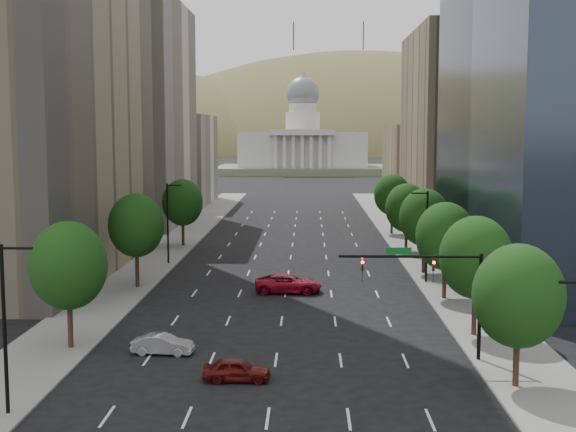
# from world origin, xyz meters

# --- Properties ---
(sidewalk_left) EXTENTS (6.00, 200.00, 0.15)m
(sidewalk_left) POSITION_xyz_m (-15.50, 60.00, 0.07)
(sidewalk_left) COLOR slate
(sidewalk_left) RESTS_ON ground
(sidewalk_right) EXTENTS (6.00, 200.00, 0.15)m
(sidewalk_right) POSITION_xyz_m (15.50, 60.00, 0.07)
(sidewalk_right) COLOR slate
(sidewalk_right) RESTS_ON ground
(midrise_cream_left) EXTENTS (14.00, 30.00, 35.00)m
(midrise_cream_left) POSITION_xyz_m (-25.00, 103.00, 17.50)
(midrise_cream_left) COLOR beige
(midrise_cream_left) RESTS_ON ground
(filler_left) EXTENTS (14.00, 26.00, 18.00)m
(filler_left) POSITION_xyz_m (-25.00, 136.00, 9.00)
(filler_left) COLOR beige
(filler_left) RESTS_ON ground
(parking_tan_right) EXTENTS (14.00, 30.00, 30.00)m
(parking_tan_right) POSITION_xyz_m (25.00, 100.00, 15.00)
(parking_tan_right) COLOR #8C7759
(parking_tan_right) RESTS_ON ground
(filler_right) EXTENTS (14.00, 26.00, 16.00)m
(filler_right) POSITION_xyz_m (25.00, 133.00, 8.00)
(filler_right) COLOR #8C7759
(filler_right) RESTS_ON ground
(tree_right_0) EXTENTS (5.20, 5.20, 8.39)m
(tree_right_0) POSITION_xyz_m (14.00, 25.00, 5.39)
(tree_right_0) COLOR #382316
(tree_right_0) RESTS_ON ground
(tree_right_1) EXTENTS (5.20, 5.20, 8.75)m
(tree_right_1) POSITION_xyz_m (14.00, 36.00, 5.75)
(tree_right_1) COLOR #382316
(tree_right_1) RESTS_ON ground
(tree_right_2) EXTENTS (5.20, 5.20, 8.61)m
(tree_right_2) POSITION_xyz_m (14.00, 48.00, 5.60)
(tree_right_2) COLOR #382316
(tree_right_2) RESTS_ON ground
(tree_right_3) EXTENTS (5.20, 5.20, 8.89)m
(tree_right_3) POSITION_xyz_m (14.00, 60.00, 5.89)
(tree_right_3) COLOR #382316
(tree_right_3) RESTS_ON ground
(tree_right_4) EXTENTS (5.20, 5.20, 8.46)m
(tree_right_4) POSITION_xyz_m (14.00, 74.00, 5.46)
(tree_right_4) COLOR #382316
(tree_right_4) RESTS_ON ground
(tree_right_5) EXTENTS (5.20, 5.20, 8.75)m
(tree_right_5) POSITION_xyz_m (14.00, 90.00, 5.75)
(tree_right_5) COLOR #382316
(tree_right_5) RESTS_ON ground
(tree_left_0) EXTENTS (5.20, 5.20, 8.75)m
(tree_left_0) POSITION_xyz_m (-14.00, 32.00, 5.75)
(tree_left_0) COLOR #382316
(tree_left_0) RESTS_ON ground
(tree_left_1) EXTENTS (5.20, 5.20, 8.97)m
(tree_left_1) POSITION_xyz_m (-14.00, 52.00, 5.96)
(tree_left_1) COLOR #382316
(tree_left_1) RESTS_ON ground
(tree_left_2) EXTENTS (5.20, 5.20, 8.68)m
(tree_left_2) POSITION_xyz_m (-14.00, 78.00, 5.68)
(tree_left_2) COLOR #382316
(tree_left_2) RESTS_ON ground
(streetlight_rn) EXTENTS (1.70, 0.20, 9.00)m
(streetlight_rn) POSITION_xyz_m (13.44, 55.00, 4.84)
(streetlight_rn) COLOR black
(streetlight_rn) RESTS_ON ground
(streetlight_ls) EXTENTS (1.70, 0.20, 9.00)m
(streetlight_ls) POSITION_xyz_m (-13.44, 20.00, 4.84)
(streetlight_ls) COLOR black
(streetlight_ls) RESTS_ON ground
(streetlight_ln) EXTENTS (1.70, 0.20, 9.00)m
(streetlight_ln) POSITION_xyz_m (-13.44, 65.00, 4.84)
(streetlight_ln) COLOR black
(streetlight_ln) RESTS_ON ground
(traffic_signal) EXTENTS (9.12, 0.40, 7.38)m
(traffic_signal) POSITION_xyz_m (10.53, 30.00, 5.17)
(traffic_signal) COLOR black
(traffic_signal) RESTS_ON ground
(capitol) EXTENTS (60.00, 40.00, 35.20)m
(capitol) POSITION_xyz_m (0.00, 249.71, 8.58)
(capitol) COLOR #596647
(capitol) RESTS_ON ground
(foothills) EXTENTS (720.00, 413.00, 263.00)m
(foothills) POSITION_xyz_m (34.67, 599.39, -37.78)
(foothills) COLOR brown
(foothills) RESTS_ON ground
(car_maroon) EXTENTS (4.04, 1.69, 1.37)m
(car_maroon) POSITION_xyz_m (-2.14, 25.77, 0.68)
(car_maroon) COLOR #540F0E
(car_maroon) RESTS_ON ground
(car_silver) EXTENTS (4.15, 1.72, 1.34)m
(car_silver) POSITION_xyz_m (-7.55, 31.06, 0.67)
(car_silver) COLOR #A2A2A7
(car_silver) RESTS_ON ground
(car_red_far) EXTENTS (6.07, 2.82, 1.69)m
(car_red_far) POSITION_xyz_m (0.23, 50.48, 0.84)
(car_red_far) COLOR maroon
(car_red_far) RESTS_ON ground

